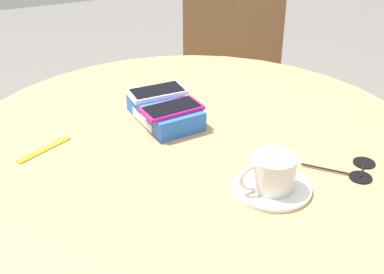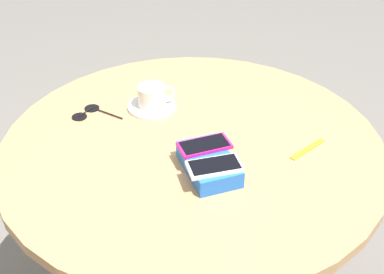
{
  "view_description": "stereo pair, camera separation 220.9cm",
  "coord_description": "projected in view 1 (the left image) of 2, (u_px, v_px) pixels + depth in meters",
  "views": [
    {
      "loc": [
        0.92,
        -0.38,
        1.38
      ],
      "look_at": [
        0.0,
        0.0,
        0.81
      ],
      "focal_mm": 50.0,
      "sensor_mm": 36.0,
      "label": 1
    },
    {
      "loc": [
        -1.18,
        0.27,
        1.64
      ],
      "look_at": [
        0.0,
        0.0,
        0.81
      ],
      "focal_mm": 50.0,
      "sensor_mm": 36.0,
      "label": 2
    }
  ],
  "objects": [
    {
      "name": "phone_box",
      "position": [
        165.0,
        111.0,
        1.25
      ],
      "size": [
        0.2,
        0.14,
        0.05
      ],
      "color": "blue",
      "rests_on": "round_table"
    },
    {
      "name": "saucer",
      "position": [
        272.0,
        188.0,
        1.01
      ],
      "size": [
        0.15,
        0.15,
        0.01
      ],
      "primitive_type": "cylinder",
      "color": "silver",
      "rests_on": "round_table"
    },
    {
      "name": "chair_near_window",
      "position": [
        228.0,
        99.0,
        2.09
      ],
      "size": [
        0.57,
        0.57,
        0.86
      ],
      "color": "brown",
      "rests_on": "ground_plane"
    },
    {
      "name": "sunglasses",
      "position": [
        358.0,
        170.0,
        1.07
      ],
      "size": [
        0.11,
        0.15,
        0.01
      ],
      "color": "black",
      "rests_on": "round_table"
    },
    {
      "name": "lanyard_strap",
      "position": [
        44.0,
        150.0,
        1.14
      ],
      "size": [
        0.08,
        0.12,
        0.0
      ],
      "primitive_type": "cube",
      "rotation": [
        0.0,
        0.0,
        -1.06
      ],
      "color": "orange",
      "rests_on": "round_table"
    },
    {
      "name": "phone_magenta",
      "position": [
        172.0,
        108.0,
        1.2
      ],
      "size": [
        0.09,
        0.14,
        0.01
      ],
      "color": "#D11975",
      "rests_on": "phone_box"
    },
    {
      "name": "coffee_cup",
      "position": [
        272.0,
        172.0,
        0.99
      ],
      "size": [
        0.08,
        0.12,
        0.06
      ],
      "color": "silver",
      "rests_on": "saucer"
    },
    {
      "name": "phone_white",
      "position": [
        157.0,
        92.0,
        1.27
      ],
      "size": [
        0.07,
        0.14,
        0.01
      ],
      "color": "silver",
      "rests_on": "phone_box"
    },
    {
      "name": "round_table",
      "position": [
        192.0,
        188.0,
        1.21
      ],
      "size": [
        1.06,
        1.06,
        0.79
      ],
      "color": "#2D2D2D",
      "rests_on": "ground_plane"
    }
  ]
}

